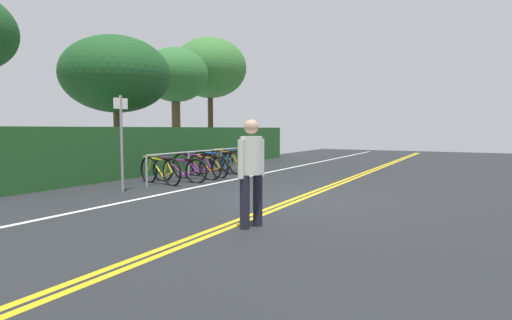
{
  "coord_description": "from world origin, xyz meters",
  "views": [
    {
      "loc": [
        -7.93,
        -3.21,
        1.43
      ],
      "look_at": [
        1.19,
        1.78,
        0.63
      ],
      "focal_mm": 28.86,
      "sensor_mm": 36.0,
      "label": 1
    }
  ],
  "objects_px": {
    "bicycle_5": "(226,161)",
    "bicycle_6": "(237,160)",
    "tree_far_right": "(175,76)",
    "bicycle_4": "(217,163)",
    "bicycle_0": "(160,171)",
    "bicycle_1": "(179,170)",
    "pedestrian": "(251,166)",
    "sign_post_near": "(121,134)",
    "bicycle_3": "(207,166)",
    "bike_rack": "(206,157)",
    "bicycle_2": "(197,166)",
    "tree_mid": "(116,75)",
    "tree_extra": "(210,68)"
  },
  "relations": [
    {
      "from": "pedestrian",
      "to": "tree_mid",
      "type": "distance_m",
      "value": 8.78
    },
    {
      "from": "bicycle_0",
      "to": "tree_mid",
      "type": "bearing_deg",
      "value": 65.38
    },
    {
      "from": "bicycle_2",
      "to": "tree_extra",
      "type": "bearing_deg",
      "value": 32.11
    },
    {
      "from": "bicycle_1",
      "to": "tree_mid",
      "type": "xyz_separation_m",
      "value": [
        0.8,
        3.15,
        2.8
      ]
    },
    {
      "from": "bicycle_0",
      "to": "bicycle_4",
      "type": "height_order",
      "value": "bicycle_4"
    },
    {
      "from": "bicycle_1",
      "to": "bicycle_4",
      "type": "bearing_deg",
      "value": 5.42
    },
    {
      "from": "bicycle_4",
      "to": "pedestrian",
      "type": "height_order",
      "value": "pedestrian"
    },
    {
      "from": "bicycle_2",
      "to": "sign_post_near",
      "type": "height_order",
      "value": "sign_post_near"
    },
    {
      "from": "bike_rack",
      "to": "bicycle_5",
      "type": "xyz_separation_m",
      "value": [
        1.28,
        0.1,
        -0.23
      ]
    },
    {
      "from": "bicycle_5",
      "to": "bicycle_6",
      "type": "height_order",
      "value": "bicycle_5"
    },
    {
      "from": "bicycle_2",
      "to": "bicycle_6",
      "type": "xyz_separation_m",
      "value": [
        2.51,
        0.2,
        -0.01
      ]
    },
    {
      "from": "bicycle_3",
      "to": "tree_extra",
      "type": "relative_size",
      "value": 0.29
    },
    {
      "from": "tree_mid",
      "to": "bicycle_3",
      "type": "bearing_deg",
      "value": -80.94
    },
    {
      "from": "bicycle_3",
      "to": "bicycle_6",
      "type": "xyz_separation_m",
      "value": [
        1.94,
        0.16,
        0.05
      ]
    },
    {
      "from": "tree_far_right",
      "to": "bicycle_4",
      "type": "bearing_deg",
      "value": -125.64
    },
    {
      "from": "bike_rack",
      "to": "bicycle_1",
      "type": "distance_m",
      "value": 1.37
    },
    {
      "from": "bicycle_5",
      "to": "tree_mid",
      "type": "xyz_separation_m",
      "value": [
        -1.82,
        2.96,
        2.75
      ]
    },
    {
      "from": "bicycle_2",
      "to": "bicycle_4",
      "type": "bearing_deg",
      "value": 9.17
    },
    {
      "from": "bicycle_2",
      "to": "bicycle_5",
      "type": "bearing_deg",
      "value": 6.41
    },
    {
      "from": "tree_far_right",
      "to": "tree_extra",
      "type": "height_order",
      "value": "tree_extra"
    },
    {
      "from": "bicycle_4",
      "to": "bicycle_3",
      "type": "bearing_deg",
      "value": -166.59
    },
    {
      "from": "bicycle_3",
      "to": "tree_mid",
      "type": "height_order",
      "value": "tree_mid"
    },
    {
      "from": "bicycle_3",
      "to": "bicycle_6",
      "type": "bearing_deg",
      "value": 4.8
    },
    {
      "from": "bicycle_2",
      "to": "bicycle_5",
      "type": "height_order",
      "value": "bicycle_2"
    },
    {
      "from": "bicycle_3",
      "to": "bicycle_4",
      "type": "bearing_deg",
      "value": 13.41
    },
    {
      "from": "bicycle_6",
      "to": "tree_extra",
      "type": "relative_size",
      "value": 0.32
    },
    {
      "from": "tree_extra",
      "to": "tree_far_right",
      "type": "bearing_deg",
      "value": -176.17
    },
    {
      "from": "bike_rack",
      "to": "pedestrian",
      "type": "xyz_separation_m",
      "value": [
        -4.84,
        -4.26,
        0.28
      ]
    },
    {
      "from": "bicycle_0",
      "to": "bicycle_4",
      "type": "xyz_separation_m",
      "value": [
        2.62,
        0.03,
        0.01
      ]
    },
    {
      "from": "bicycle_3",
      "to": "bicycle_6",
      "type": "height_order",
      "value": "bicycle_6"
    },
    {
      "from": "bike_rack",
      "to": "bicycle_5",
      "type": "distance_m",
      "value": 1.3
    },
    {
      "from": "bicycle_6",
      "to": "tree_far_right",
      "type": "distance_m",
      "value": 5.36
    },
    {
      "from": "sign_post_near",
      "to": "bicycle_4",
      "type": "bearing_deg",
      "value": 2.89
    },
    {
      "from": "sign_post_near",
      "to": "tree_mid",
      "type": "height_order",
      "value": "tree_mid"
    },
    {
      "from": "bicycle_0",
      "to": "bicycle_1",
      "type": "distance_m",
      "value": 0.59
    },
    {
      "from": "sign_post_near",
      "to": "tree_extra",
      "type": "bearing_deg",
      "value": 24.16
    },
    {
      "from": "bicycle_1",
      "to": "bicycle_2",
      "type": "distance_m",
      "value": 0.73
    },
    {
      "from": "bicycle_1",
      "to": "bicycle_3",
      "type": "height_order",
      "value": "bicycle_1"
    },
    {
      "from": "bicycle_6",
      "to": "sign_post_near",
      "type": "height_order",
      "value": "sign_post_near"
    },
    {
      "from": "bicycle_0",
      "to": "tree_far_right",
      "type": "xyz_separation_m",
      "value": [
        5.44,
        3.96,
        3.25
      ]
    },
    {
      "from": "pedestrian",
      "to": "sign_post_near",
      "type": "xyz_separation_m",
      "value": [
        1.5,
        4.16,
        0.42
      ]
    },
    {
      "from": "bike_rack",
      "to": "bicycle_2",
      "type": "relative_size",
      "value": 2.89
    },
    {
      "from": "bicycle_4",
      "to": "tree_mid",
      "type": "height_order",
      "value": "tree_mid"
    },
    {
      "from": "tree_extra",
      "to": "bicycle_4",
      "type": "bearing_deg",
      "value": -143.55
    },
    {
      "from": "sign_post_near",
      "to": "tree_mid",
      "type": "bearing_deg",
      "value": 48.42
    },
    {
      "from": "bicycle_4",
      "to": "bike_rack",
      "type": "bearing_deg",
      "value": -171.67
    },
    {
      "from": "bicycle_0",
      "to": "sign_post_near",
      "type": "relative_size",
      "value": 0.78
    },
    {
      "from": "bicycle_1",
      "to": "sign_post_near",
      "type": "xyz_separation_m",
      "value": [
        -2.0,
        -0.01,
        0.98
      ]
    },
    {
      "from": "sign_post_near",
      "to": "bicycle_3",
      "type": "bearing_deg",
      "value": 0.42
    },
    {
      "from": "bicycle_2",
      "to": "tree_extra",
      "type": "relative_size",
      "value": 0.3
    }
  ]
}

